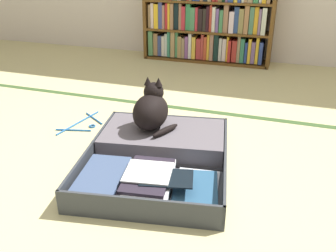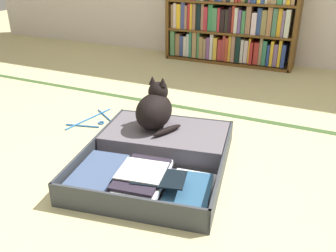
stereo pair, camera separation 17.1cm
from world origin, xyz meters
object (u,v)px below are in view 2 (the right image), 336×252
bookshelf (230,18)px  black_cat (155,109)px  open_suitcase (157,153)px  clothes_hanger (93,120)px

bookshelf → black_cat: size_ratio=4.58×
open_suitcase → clothes_hanger: 0.65m
bookshelf → open_suitcase: (0.21, -1.95, -0.36)m
clothes_hanger → open_suitcase: bearing=-25.2°
bookshelf → clothes_hanger: bearing=-102.5°
bookshelf → open_suitcase: 1.99m
bookshelf → clothes_hanger: (-0.37, -1.67, -0.41)m
bookshelf → black_cat: bearing=-86.0°
open_suitcase → black_cat: black_cat is taller
black_cat → clothes_hanger: size_ratio=0.69×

